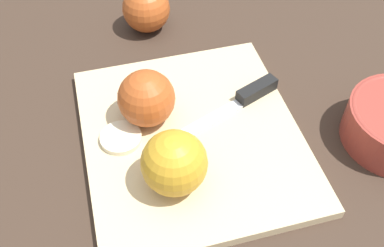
{
  "coord_description": "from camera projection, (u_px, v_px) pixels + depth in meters",
  "views": [
    {
      "loc": [
        -0.37,
        0.09,
        0.47
      ],
      "look_at": [
        0.0,
        0.0,
        0.03
      ],
      "focal_mm": 42.0,
      "sensor_mm": 36.0,
      "label": 1
    }
  ],
  "objects": [
    {
      "name": "cutting_board",
      "position": [
        192.0,
        137.0,
        0.6
      ],
      "size": [
        0.32,
        0.28,
        0.01
      ],
      "color": "#D1B789",
      "rests_on": "ground_plane"
    },
    {
      "name": "ground_plane",
      "position": [
        192.0,
        140.0,
        0.6
      ],
      "size": [
        4.0,
        4.0,
        0.0
      ],
      "primitive_type": "plane",
      "color": "#38281E"
    },
    {
      "name": "apple_half_right",
      "position": [
        146.0,
        99.0,
        0.58
      ],
      "size": [
        0.08,
        0.08,
        0.08
      ],
      "rotation": [
        0.0,
        0.0,
        3.35
      ],
      "color": "#AD4C1E",
      "rests_on": "cutting_board"
    },
    {
      "name": "apple_half_left",
      "position": [
        174.0,
        163.0,
        0.51
      ],
      "size": [
        0.08,
        0.08,
        0.08
      ],
      "rotation": [
        0.0,
        0.0,
        4.73
      ],
      "color": "gold",
      "rests_on": "cutting_board"
    },
    {
      "name": "apple_whole",
      "position": [
        146.0,
        8.0,
        0.73
      ],
      "size": [
        0.08,
        0.08,
        0.09
      ],
      "color": "#AD4C1E",
      "rests_on": "ground_plane"
    },
    {
      "name": "apple_slice",
      "position": [
        121.0,
        138.0,
        0.58
      ],
      "size": [
        0.05,
        0.05,
        0.01
      ],
      "color": "beige",
      "rests_on": "cutting_board"
    },
    {
      "name": "knife",
      "position": [
        248.0,
        95.0,
        0.63
      ],
      "size": [
        0.08,
        0.16,
        0.02
      ],
      "rotation": [
        0.0,
        0.0,
        1.95
      ],
      "color": "silver",
      "rests_on": "cutting_board"
    }
  ]
}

